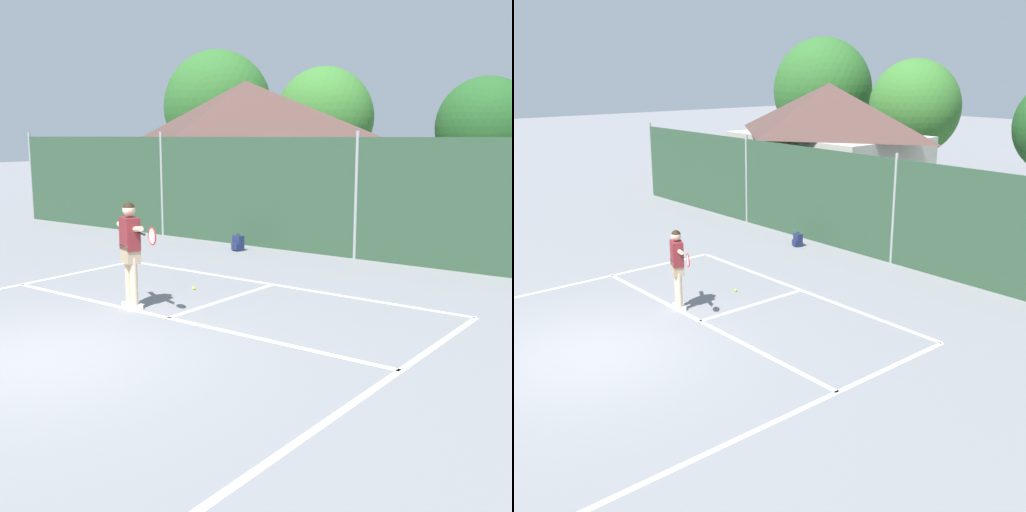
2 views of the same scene
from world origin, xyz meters
TOP-DOWN VIEW (x-y plane):
  - ground_plane at (0.00, 0.00)m, footprint 120.00×120.00m
  - court_markings at (0.00, 0.65)m, footprint 8.30×11.10m
  - chainlink_fence at (0.00, 9.00)m, footprint 26.09×0.09m
  - clubhouse_building at (-6.07, 12.59)m, footprint 7.14×4.96m
  - treeline_backdrop at (-0.93, 18.04)m, footprint 27.40×4.56m
  - tennis_player at (-0.91, 2.53)m, footprint 1.39×0.50m
  - tennis_ball at (-0.98, 4.21)m, footprint 0.07×0.07m
  - backpack_navy at (-2.98, 8.17)m, footprint 0.31×0.29m

SIDE VIEW (x-z plane):
  - ground_plane at x=0.00m, z-range 0.00..0.00m
  - court_markings at x=0.00m, z-range 0.00..0.01m
  - tennis_ball at x=-0.98m, z-range 0.00..0.07m
  - backpack_navy at x=-2.98m, z-range -0.04..0.42m
  - tennis_player at x=-0.91m, z-range 0.18..2.04m
  - chainlink_fence at x=0.00m, z-range -0.07..3.01m
  - clubhouse_building at x=-6.07m, z-range 0.09..4.84m
  - treeline_backdrop at x=-0.93m, z-range 0.44..7.18m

